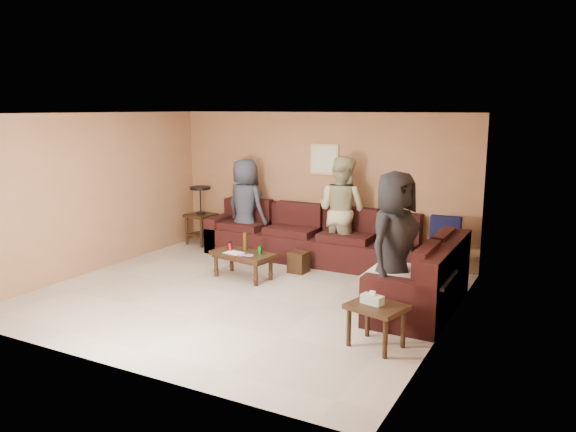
# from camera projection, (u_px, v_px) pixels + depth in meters

# --- Properties ---
(room) EXTENTS (5.60, 5.50, 2.50)m
(room) POSITION_uv_depth(u_px,v_px,m) (242.00, 177.00, 7.53)
(room) COLOR #B3A898
(room) RESTS_ON ground
(sectional_sofa) EXTENTS (4.65, 2.90, 0.97)m
(sectional_sofa) POSITION_uv_depth(u_px,v_px,m) (340.00, 254.00, 8.73)
(sectional_sofa) COLOR black
(sectional_sofa) RESTS_ON ground
(coffee_table) EXTENTS (1.04, 0.63, 0.69)m
(coffee_table) POSITION_uv_depth(u_px,v_px,m) (243.00, 256.00, 8.56)
(coffee_table) COLOR black
(coffee_table) RESTS_ON ground
(end_table_left) EXTENTS (0.55, 0.55, 1.11)m
(end_table_left) POSITION_uv_depth(u_px,v_px,m) (201.00, 214.00, 10.65)
(end_table_left) COLOR black
(end_table_left) RESTS_ON ground
(side_table_right) EXTENTS (0.68, 0.61, 0.63)m
(side_table_right) POSITION_uv_depth(u_px,v_px,m) (376.00, 310.00, 6.07)
(side_table_right) COLOR black
(side_table_right) RESTS_ON ground
(waste_bin) EXTENTS (0.28, 0.28, 0.33)m
(waste_bin) POSITION_uv_depth(u_px,v_px,m) (298.00, 262.00, 8.89)
(waste_bin) COLOR black
(waste_bin) RESTS_ON ground
(wall_art) EXTENTS (0.52, 0.04, 0.52)m
(wall_art) POSITION_uv_depth(u_px,v_px,m) (324.00, 159.00, 9.63)
(wall_art) COLOR tan
(wall_art) RESTS_ON ground
(person_left) EXTENTS (0.93, 0.71, 1.70)m
(person_left) POSITION_uv_depth(u_px,v_px,m) (246.00, 206.00, 9.98)
(person_left) COLOR #2E3240
(person_left) RESTS_ON ground
(person_middle) EXTENTS (1.00, 0.85, 1.81)m
(person_middle) POSITION_uv_depth(u_px,v_px,m) (342.00, 211.00, 9.23)
(person_middle) COLOR tan
(person_middle) RESTS_ON ground
(person_right) EXTENTS (0.78, 1.01, 1.83)m
(person_right) POSITION_uv_depth(u_px,v_px,m) (394.00, 245.00, 6.88)
(person_right) COLOR black
(person_right) RESTS_ON ground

